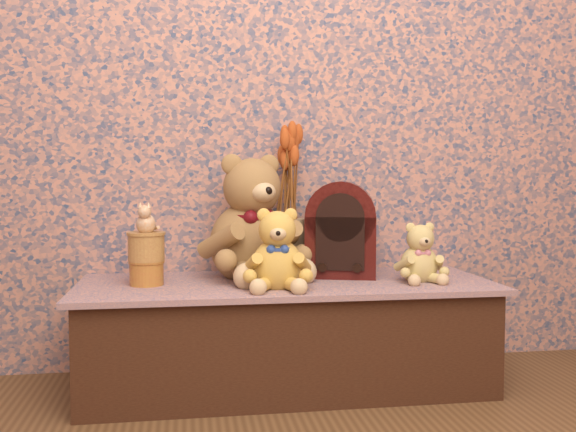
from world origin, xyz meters
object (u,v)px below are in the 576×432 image
teddy_large (249,212)px  cat_figurine (146,217)px  cathedral_radio (341,229)px  ceramic_vase (290,247)px  teddy_medium (277,245)px  teddy_small (419,250)px  biscuit_tin_lower (147,273)px

teddy_large → cat_figurine: teddy_large is taller
cathedral_radio → cat_figurine: bearing=-156.6°
cathedral_radio → ceramic_vase: size_ratio=1.68×
teddy_medium → teddy_small: 0.53m
cat_figurine → teddy_large: bearing=22.9°
teddy_medium → cathedral_radio: (0.28, 0.22, 0.03)m
teddy_medium → biscuit_tin_lower: size_ratio=2.49×
teddy_large → cat_figurine: size_ratio=4.50×
teddy_small → biscuit_tin_lower: bearing=175.6°
teddy_large → teddy_small: 0.64m
ceramic_vase → biscuit_tin_lower: 0.56m
teddy_large → cathedral_radio: bearing=-25.5°
teddy_small → cat_figurine: size_ratio=2.08×
biscuit_tin_lower → teddy_medium: bearing=-15.8°
ceramic_vase → teddy_small: bearing=-28.1°
teddy_small → ceramic_vase: 0.50m
teddy_small → cat_figurine: bearing=175.6°
teddy_medium → ceramic_vase: teddy_medium is taller
ceramic_vase → teddy_large: bearing=-162.0°
teddy_medium → teddy_large: bearing=112.2°
ceramic_vase → cat_figurine: cat_figurine is taller
cathedral_radio → biscuit_tin_lower: (-0.72, -0.09, -0.14)m
teddy_large → teddy_medium: 0.27m
biscuit_tin_lower → cat_figurine: cat_figurine is taller
ceramic_vase → cat_figurine: (-0.53, -0.17, 0.13)m
teddy_large → biscuit_tin_lower: bearing=175.6°
teddy_large → ceramic_vase: teddy_large is taller
teddy_medium → cathedral_radio: bearing=44.0°
teddy_large → cat_figurine: (-0.37, -0.12, -0.01)m
biscuit_tin_lower → cat_figurine: size_ratio=1.07×
cathedral_radio → ceramic_vase: cathedral_radio is taller
teddy_medium → biscuit_tin_lower: bearing=170.0°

